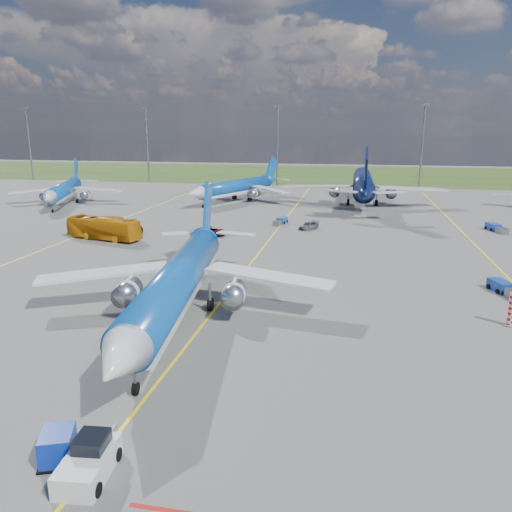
% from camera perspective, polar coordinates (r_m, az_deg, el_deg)
% --- Properties ---
extents(ground, '(400.00, 400.00, 0.00)m').
position_cam_1_polar(ground, '(41.15, -7.37, -9.40)').
color(ground, '#51514F').
rests_on(ground, ground).
extents(grass_strip, '(400.00, 80.00, 0.01)m').
position_cam_1_polar(grass_strip, '(186.73, 7.40, 9.30)').
color(grass_strip, '#2D4719').
rests_on(grass_strip, ground).
extents(taxiway_lines, '(60.25, 160.00, 0.02)m').
position_cam_1_polar(taxiway_lines, '(66.54, 0.27, 0.08)').
color(taxiway_lines, yellow).
rests_on(taxiway_lines, ground).
extents(floodlight_masts, '(202.20, 0.50, 22.70)m').
position_cam_1_polar(floodlight_masts, '(145.66, 10.48, 12.69)').
color(floodlight_masts, slate).
rests_on(floodlight_masts, ground).
extents(warning_post, '(0.50, 0.50, 3.00)m').
position_cam_1_polar(warning_post, '(48.11, 27.14, -5.44)').
color(warning_post, red).
rests_on(warning_post, ground).
extents(bg_jet_nw, '(36.37, 41.33, 9.03)m').
position_cam_1_polar(bg_jet_nw, '(118.94, -20.96, 5.54)').
color(bg_jet_nw, '#0B4DA7').
rests_on(bg_jet_nw, ground).
extents(bg_jet_nnw, '(38.76, 43.40, 9.36)m').
position_cam_1_polar(bg_jet_nnw, '(116.06, -2.27, 6.28)').
color(bg_jet_nnw, '#0B4DA7').
rests_on(bg_jet_nnw, ground).
extents(bg_jet_n, '(37.41, 49.03, 12.82)m').
position_cam_1_polar(bg_jet_n, '(115.23, 12.00, 5.92)').
color(bg_jet_n, '#07123B').
rests_on(bg_jet_n, ground).
extents(main_airliner, '(34.45, 42.46, 10.20)m').
position_cam_1_polar(main_airliner, '(45.34, -8.75, -7.14)').
color(main_airliner, '#0B4DA7').
rests_on(main_airliner, ground).
extents(pushback_tug, '(2.41, 5.55, 1.85)m').
position_cam_1_polar(pushback_tug, '(27.64, -18.54, -21.32)').
color(pushback_tug, silver).
rests_on(pushback_tug, ground).
extents(uld_container, '(2.20, 2.42, 1.59)m').
position_cam_1_polar(uld_container, '(29.10, -21.71, -19.52)').
color(uld_container, '#0B29A0').
rests_on(uld_container, ground).
extents(apron_bus, '(12.69, 5.86, 3.44)m').
position_cam_1_polar(apron_bus, '(79.29, -17.03, 3.06)').
color(apron_bus, orange).
rests_on(apron_bus, ground).
extents(service_car_a, '(2.47, 4.15, 1.32)m').
position_cam_1_polar(service_car_a, '(82.11, -13.48, 2.92)').
color(service_car_a, '#999999').
rests_on(service_car_a, ground).
extents(service_car_b, '(5.16, 2.71, 1.39)m').
position_cam_1_polar(service_car_b, '(79.07, -5.19, 2.85)').
color(service_car_b, '#999999').
rests_on(service_car_b, ground).
extents(service_car_c, '(3.70, 4.43, 1.21)m').
position_cam_1_polar(service_car_c, '(84.15, 6.05, 3.48)').
color(service_car_c, '#999999').
rests_on(service_car_c, ground).
extents(baggage_tug_w, '(2.86, 5.20, 1.13)m').
position_cam_1_polar(baggage_tug_w, '(57.20, 26.62, -3.39)').
color(baggage_tug_w, navy).
rests_on(baggage_tug_w, ground).
extents(baggage_tug_c, '(2.13, 4.70, 1.02)m').
position_cam_1_polar(baggage_tug_c, '(88.39, 2.82, 3.99)').
color(baggage_tug_c, '#185293').
rests_on(baggage_tug_c, ground).
extents(baggage_tug_e, '(2.68, 5.22, 1.13)m').
position_cam_1_polar(baggage_tug_e, '(90.96, 25.74, 2.89)').
color(baggage_tug_e, '#1B3AA4').
rests_on(baggage_tug_e, ground).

